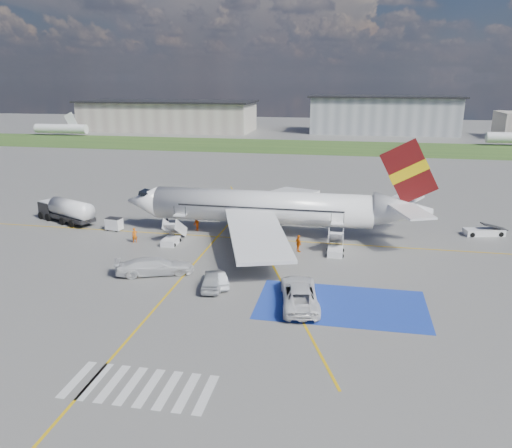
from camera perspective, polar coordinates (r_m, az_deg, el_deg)
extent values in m
plane|color=#60605E|center=(47.46, -2.36, -6.17)|extent=(400.00, 400.00, 0.00)
cube|color=#2D4C1E|center=(139.21, 6.68, 8.74)|extent=(400.00, 30.00, 0.01)
cube|color=gold|center=(58.48, 0.32, -1.74)|extent=(120.00, 0.20, 0.01)
cube|color=gold|center=(40.32, -12.75, -10.85)|extent=(0.20, 60.00, 0.01)
cube|color=gold|center=(58.48, 0.32, -1.74)|extent=(20.71, 56.45, 0.01)
cube|color=#1B38A5|center=(42.70, 9.73, -9.07)|extent=(14.00, 8.00, 0.01)
cube|color=silver|center=(34.63, -19.76, -16.35)|extent=(0.60, 4.00, 0.01)
cube|color=silver|center=(34.08, -17.94, -16.73)|extent=(0.60, 4.00, 0.01)
cube|color=silver|center=(33.57, -16.06, -17.11)|extent=(0.60, 4.00, 0.01)
cube|color=silver|center=(33.10, -14.12, -17.48)|extent=(0.60, 4.00, 0.01)
cube|color=silver|center=(32.66, -12.11, -17.84)|extent=(0.60, 4.00, 0.01)
cube|color=silver|center=(32.26, -10.04, -18.19)|extent=(0.60, 4.00, 0.01)
cube|color=silver|center=(31.90, -7.91, -18.52)|extent=(0.60, 4.00, 0.01)
cube|color=silver|center=(31.58, -5.73, -18.83)|extent=(0.60, 4.00, 0.01)
cube|color=#A0958A|center=(185.01, -9.99, 12.02)|extent=(60.00, 22.00, 10.00)
cube|color=gray|center=(178.33, 14.34, 11.94)|extent=(48.00, 18.00, 12.00)
cylinder|color=silver|center=(59.42, 0.68, 1.96)|extent=(26.00, 3.90, 3.90)
cone|color=silver|center=(63.73, -12.73, 2.54)|extent=(4.00, 3.90, 3.90)
cube|color=black|center=(63.26, -12.29, 3.45)|extent=(1.67, 1.90, 0.82)
cone|color=silver|center=(58.75, 16.43, 1.51)|extent=(6.50, 3.90, 3.90)
cube|color=silver|center=(51.37, 0.09, -1.06)|extent=(9.86, 15.95, 1.40)
cube|color=silver|center=(67.56, 2.80, 3.18)|extent=(9.86, 15.95, 1.40)
cylinder|color=#38383A|center=(54.68, -0.37, -1.51)|extent=(3.40, 2.10, 2.10)
cylinder|color=#38383A|center=(65.26, 1.55, 1.46)|extent=(3.40, 2.10, 2.10)
cube|color=#560E0F|center=(57.86, 17.08, 5.71)|extent=(6.62, 0.30, 7.45)
cube|color=yellow|center=(57.86, 17.08, 5.71)|extent=(4.36, 0.40, 3.08)
cube|color=silver|center=(55.56, 17.39, 1.35)|extent=(4.73, 5.95, 0.49)
cube|color=silver|center=(61.74, 16.78, 2.86)|extent=(4.73, 5.95, 0.49)
cube|color=black|center=(57.46, 0.33, 1.82)|extent=(19.50, 0.04, 0.18)
cube|color=black|center=(61.21, 1.01, 2.72)|extent=(19.50, 0.04, 0.18)
cube|color=silver|center=(58.50, -9.25, -0.47)|extent=(1.40, 3.73, 2.32)
cube|color=silver|center=(59.93, -8.69, 1.00)|extent=(1.40, 1.00, 0.12)
cylinder|color=black|center=(60.02, -9.34, 1.54)|extent=(0.06, 0.06, 1.10)
cylinder|color=black|center=(59.56, -8.07, 1.48)|extent=(0.06, 0.06, 1.10)
cube|color=silver|center=(57.40, -9.75, -1.98)|extent=(1.60, 2.40, 0.70)
cube|color=silver|center=(55.11, 9.15, -1.52)|extent=(1.40, 3.73, 2.32)
cube|color=silver|center=(56.62, 9.27, 0.07)|extent=(1.40, 1.00, 0.12)
cylinder|color=black|center=(56.49, 8.58, 0.64)|extent=(0.06, 0.06, 1.10)
cylinder|color=black|center=(56.46, 10.00, 0.56)|extent=(0.06, 0.06, 1.10)
cube|color=silver|center=(53.94, 9.03, -3.15)|extent=(1.60, 2.40, 0.70)
cube|color=black|center=(72.52, -22.39, 1.52)|extent=(3.04, 3.04, 2.29)
cylinder|color=silver|center=(68.47, -20.35, 1.65)|extent=(7.12, 4.92, 2.29)
cube|color=black|center=(68.75, -20.26, 0.72)|extent=(7.12, 4.92, 0.50)
cube|color=silver|center=(64.08, -15.92, 0.01)|extent=(2.11, 1.48, 1.36)
cube|color=black|center=(63.89, -15.97, 0.63)|extent=(2.00, 1.37, 0.12)
cube|color=silver|center=(65.84, 24.59, -0.84)|extent=(4.89, 2.61, 0.78)
cube|color=black|center=(66.20, 25.56, -0.26)|extent=(3.23, 1.85, 0.86)
imported|color=#AFB3B7|center=(45.09, -5.02, -6.42)|extent=(2.47, 4.70, 1.53)
imported|color=#BABEC2|center=(45.62, -4.51, -6.25)|extent=(3.15, 4.30, 1.35)
imported|color=silver|center=(42.10, 4.97, -7.51)|extent=(3.93, 6.69, 2.36)
imported|color=silver|center=(48.89, -11.51, -4.45)|extent=(5.95, 4.02, 2.16)
imported|color=#E3600B|center=(58.68, -13.69, -1.27)|extent=(0.76, 0.71, 1.75)
imported|color=#F2590C|center=(61.76, -6.82, -0.03)|extent=(1.05, 1.07, 1.74)
imported|color=orange|center=(54.17, 4.87, -2.24)|extent=(1.03, 1.18, 1.90)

